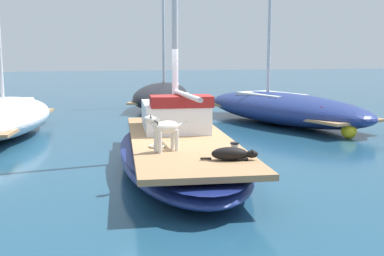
{
  "coord_description": "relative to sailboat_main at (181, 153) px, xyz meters",
  "views": [
    {
      "loc": [
        -2.15,
        -9.62,
        2.39
      ],
      "look_at": [
        0.0,
        -1.0,
        1.01
      ],
      "focal_mm": 44.69,
      "sensor_mm": 36.0,
      "label": 1
    }
  ],
  "objects": [
    {
      "name": "ground_plane",
      "position": [
        0.0,
        0.0,
        -0.34
      ],
      "size": [
        120.0,
        120.0,
        0.0
      ],
      "primitive_type": "plane",
      "color": "navy"
    },
    {
      "name": "moored_boat_far_astern",
      "position": [
        1.68,
        11.37,
        0.25
      ],
      "size": [
        4.27,
        6.6,
        6.53
      ],
      "color": "black",
      "rests_on": "ground"
    },
    {
      "name": "deck_winch",
      "position": [
        0.54,
        -1.88,
        0.42
      ],
      "size": [
        0.16,
        0.16,
        0.21
      ],
      "color": "#B7B7BC",
      "rests_on": "sailboat_main"
    },
    {
      "name": "cabin_house",
      "position": [
        0.11,
        1.11,
        0.67
      ],
      "size": [
        1.6,
        2.34,
        0.84
      ],
      "color": "silver",
      "rests_on": "sailboat_main"
    },
    {
      "name": "mooring_buoy",
      "position": [
        5.44,
        2.31,
        -0.12
      ],
      "size": [
        0.44,
        0.44,
        0.44
      ],
      "primitive_type": "sphere",
      "color": "yellow",
      "rests_on": "ground"
    },
    {
      "name": "moored_boat_starboard_side",
      "position": [
        4.86,
        5.56,
        0.22
      ],
      "size": [
        4.7,
        8.13,
        6.7
      ],
      "color": "navy",
      "rests_on": "ground"
    },
    {
      "name": "dog_black",
      "position": [
        0.34,
        -2.33,
        0.43
      ],
      "size": [
        0.95,
        0.38,
        0.22
      ],
      "color": "black",
      "rests_on": "sailboat_main"
    },
    {
      "name": "dog_white",
      "position": [
        -0.61,
        -1.38,
        0.75
      ],
      "size": [
        0.89,
        0.46,
        0.7
      ],
      "color": "silver",
      "rests_on": "sailboat_main"
    },
    {
      "name": "coiled_rope",
      "position": [
        -0.65,
        -0.94,
        0.35
      ],
      "size": [
        0.32,
        0.32,
        0.04
      ],
      "primitive_type": "torus",
      "color": "beige",
      "rests_on": "sailboat_main"
    },
    {
      "name": "sailboat_main",
      "position": [
        0.0,
        0.0,
        0.0
      ],
      "size": [
        3.18,
        7.44,
        0.66
      ],
      "color": "navy",
      "rests_on": "ground"
    }
  ]
}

